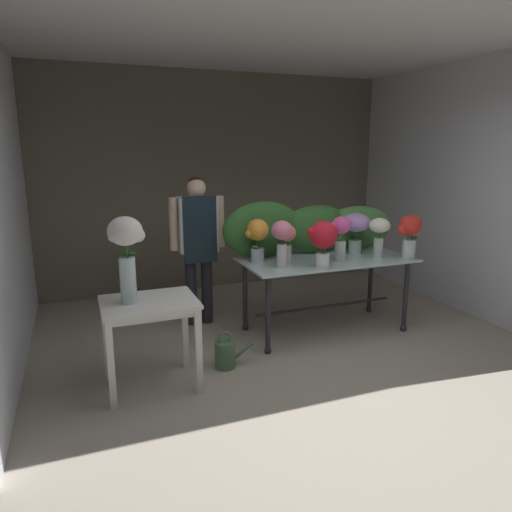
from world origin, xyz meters
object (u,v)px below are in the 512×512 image
side_table_white (149,313)px  vase_crimson_anemones (323,238)px  vase_rosy_ranunculus (282,238)px  vase_coral_tulips (287,239)px  watering_can (225,354)px  vase_scarlet_roses (410,232)px  vase_ivory_peonies (379,232)px  vase_sunset_freesia (257,236)px  vase_white_roses_tall (126,248)px  display_table_glass (326,271)px  vase_lilac_hydrangea (356,227)px  florist (198,236)px  vase_fuchsia_snapdragons (340,234)px

side_table_white → vase_crimson_anemones: (1.68, 0.25, 0.43)m
vase_rosy_ranunculus → vase_coral_tulips: bearing=54.3°
vase_coral_tulips → watering_can: size_ratio=1.05×
vase_scarlet_roses → watering_can: (-2.04, -0.16, -0.93)m
vase_ivory_peonies → side_table_white: bearing=-170.9°
vase_sunset_freesia → vase_ivory_peonies: bearing=-13.1°
vase_scarlet_roses → vase_white_roses_tall: bearing=-174.8°
display_table_glass → vase_lilac_hydrangea: size_ratio=4.03×
vase_ivory_peonies → vase_scarlet_roses: size_ratio=0.93×
florist → watering_can: florist is taller
side_table_white → vase_fuchsia_snapdragons: size_ratio=1.64×
vase_ivory_peonies → vase_crimson_anemones: 0.73m
vase_coral_tulips → vase_lilac_hydrangea: (0.83, 0.04, 0.07)m
display_table_glass → vase_sunset_freesia: 0.83m
side_table_white → watering_can: side_table_white is taller
vase_lilac_hydrangea → vase_white_roses_tall: 2.53m
vase_rosy_ranunculus → vase_scarlet_roses: size_ratio=1.00×
display_table_glass → vase_crimson_anemones: size_ratio=3.95×
side_table_white → vase_white_roses_tall: vase_white_roses_tall is taller
vase_fuchsia_snapdragons → vase_sunset_freesia: bearing=163.3°
vase_coral_tulips → vase_lilac_hydrangea: size_ratio=0.85×
side_table_white → watering_can: size_ratio=2.09×
vase_coral_tulips → vase_crimson_anemones: bearing=-59.8°
display_table_glass → vase_white_roses_tall: size_ratio=2.62×
florist → vase_white_roses_tall: bearing=-124.9°
side_table_white → vase_coral_tulips: bearing=22.6°
vase_crimson_anemones → vase_sunset_freesia: bearing=140.7°
side_table_white → vase_scarlet_roses: size_ratio=1.65×
display_table_glass → florist: bearing=150.0°
display_table_glass → side_table_white: display_table_glass is taller
vase_ivory_peonies → vase_rosy_ranunculus: bearing=179.4°
vase_sunset_freesia → watering_can: size_ratio=1.23×
display_table_glass → vase_rosy_ranunculus: (-0.57, -0.15, 0.41)m
vase_ivory_peonies → vase_white_roses_tall: size_ratio=0.62×
vase_fuchsia_snapdragons → vase_scarlet_roses: (0.71, -0.17, -0.00)m
vase_scarlet_roses → vase_white_roses_tall: (-2.83, -0.26, 0.10)m
vase_ivory_peonies → vase_scarlet_roses: bearing=-23.1°
vase_scarlet_roses → vase_lilac_hydrangea: (-0.39, 0.39, 0.02)m
vase_crimson_anemones → florist: bearing=134.9°
florist → vase_scarlet_roses: 2.20m
florist → vase_ivory_peonies: size_ratio=3.85×
vase_scarlet_roses → vase_lilac_hydrangea: bearing=134.8°
vase_crimson_anemones → vase_white_roses_tall: bearing=-172.1°
side_table_white → vase_white_roses_tall: size_ratio=1.10×
florist → vase_rosy_ranunculus: florist is taller
vase_fuchsia_snapdragons → side_table_white: bearing=-167.8°
vase_fuchsia_snapdragons → vase_ivory_peonies: bearing=-6.0°
vase_fuchsia_snapdragons → vase_scarlet_roses: size_ratio=1.00×
vase_lilac_hydrangea → vase_scarlet_roses: bearing=-45.2°
vase_sunset_freesia → vase_scarlet_roses: bearing=-15.1°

